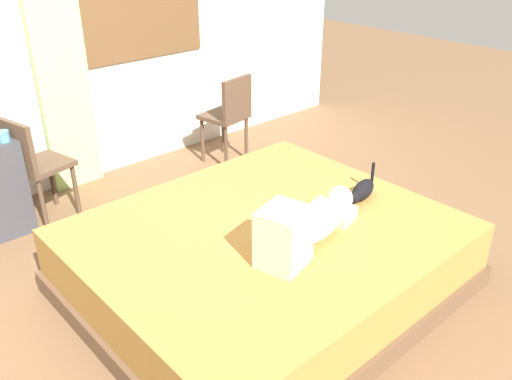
# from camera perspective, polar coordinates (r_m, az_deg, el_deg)

# --- Properties ---
(ground_plane) EXTENTS (16.00, 16.00, 0.00)m
(ground_plane) POSITION_cam_1_polar(r_m,az_deg,el_deg) (3.60, -1.50, -10.26)
(ground_plane) COLOR brown
(back_wall_with_window) EXTENTS (6.40, 0.14, 2.90)m
(back_wall_with_window) POSITION_cam_1_polar(r_m,az_deg,el_deg) (4.88, -20.05, 17.06)
(back_wall_with_window) COLOR silver
(back_wall_with_window) RESTS_ON ground
(bed) EXTENTS (2.25, 1.94, 0.46)m
(bed) POSITION_cam_1_polar(r_m,az_deg,el_deg) (3.47, 0.99, -7.26)
(bed) COLOR brown
(bed) RESTS_ON ground
(person_lying) EXTENTS (0.94, 0.46, 0.34)m
(person_lying) POSITION_cam_1_polar(r_m,az_deg,el_deg) (3.17, 5.53, -3.59)
(person_lying) COLOR silver
(person_lying) RESTS_ON bed
(cat) EXTENTS (0.35, 0.17, 0.21)m
(cat) POSITION_cam_1_polar(r_m,az_deg,el_deg) (3.69, 11.17, -0.08)
(cat) COLOR black
(cat) RESTS_ON bed
(cup) EXTENTS (0.08, 0.08, 0.08)m
(cup) POSITION_cam_1_polar(r_m,az_deg,el_deg) (4.24, -25.19, 5.19)
(cup) COLOR teal
(cup) RESTS_ON desk
(chair_by_desk) EXTENTS (0.45, 0.45, 0.86)m
(chair_by_desk) POSITION_cam_1_polar(r_m,az_deg,el_deg) (4.42, -22.56, 2.75)
(chair_by_desk) COLOR #4C3828
(chair_by_desk) RESTS_ON ground
(chair_spare) EXTENTS (0.44, 0.44, 0.86)m
(chair_spare) POSITION_cam_1_polar(r_m,az_deg,el_deg) (5.15, -2.84, 8.19)
(chair_spare) COLOR #4C3828
(chair_spare) RESTS_ON ground
(curtain_left) EXTENTS (0.44, 0.06, 2.41)m
(curtain_left) POSITION_cam_1_polar(r_m,az_deg,el_deg) (4.77, -20.28, 13.76)
(curtain_left) COLOR #ADCC75
(curtain_left) RESTS_ON ground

